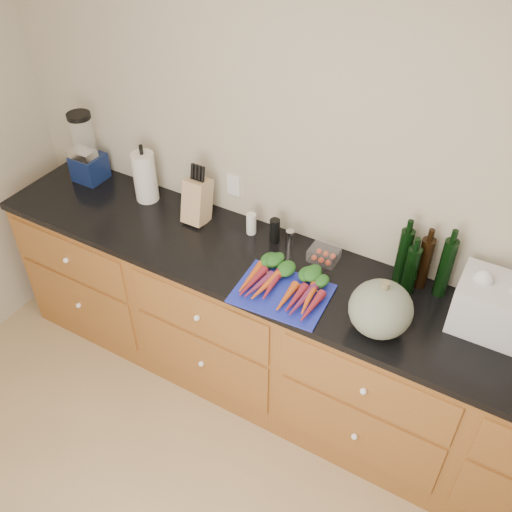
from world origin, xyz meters
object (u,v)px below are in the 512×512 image
Objects in this scene: squash at (381,309)px; carrots at (287,283)px; cutting_board at (282,294)px; knife_block at (197,201)px; paper_towel at (145,177)px; tomato_box at (324,255)px; blender_appliance at (86,151)px.

carrots is at bearing 175.98° from squash.
carrots reaches higher than cutting_board.
knife_block reaches higher than cutting_board.
paper_towel reaches higher than tomato_box.
squash is 1.55m from paper_towel.
cutting_board is 1.11m from paper_towel.
tomato_box is (1.11, 0.01, -0.11)m from paper_towel.
cutting_board is 0.34m from tomato_box.
paper_towel is at bearing 163.09° from cutting_board.
paper_towel reaches higher than squash.
knife_block is at bearing -1.26° from blender_appliance.
paper_towel is 2.05× the size of tomato_box.
paper_towel is (-1.52, 0.30, 0.02)m from squash.
paper_towel is 1.20× the size of knife_block.
carrots is 0.48m from squash.
squash reaches higher than knife_block.
carrots is (0.00, 0.05, 0.03)m from cutting_board.
blender_appliance is 0.80m from knife_block.
squash reaches higher than tomato_box.
knife_block is (-0.68, 0.30, 0.12)m from cutting_board.
paper_towel is at bearing 168.68° from squash.
knife_block is 1.71× the size of tomato_box.
cutting_board is 1.02× the size of carrots.
carrots is 0.29m from tomato_box.
squash is 1.19m from knife_block.
tomato_box is (0.75, 0.03, -0.09)m from knife_block.
tomato_box is (-0.41, 0.31, -0.09)m from squash.
blender_appliance reaches higher than squash.
cutting_board is at bearing -12.07° from blender_appliance.
tomato_box is (0.06, 0.28, -0.00)m from carrots.
carrots is 1.75× the size of knife_block.
paper_towel is (-1.05, 0.32, 0.14)m from cutting_board.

